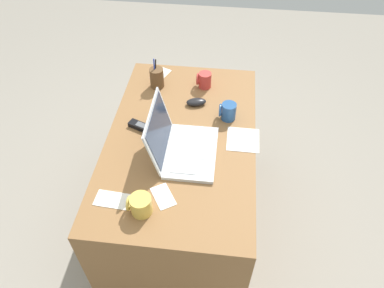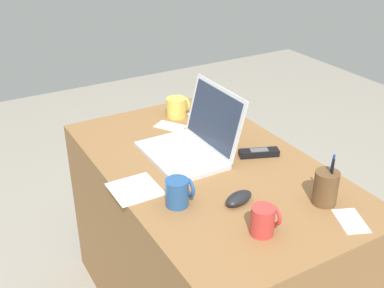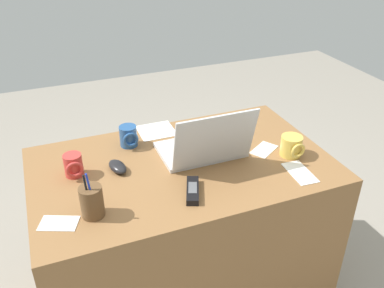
{
  "view_description": "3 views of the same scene",
  "coord_description": "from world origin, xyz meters",
  "px_view_note": "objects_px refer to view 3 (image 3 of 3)",
  "views": [
    {
      "loc": [
        -1.25,
        -0.2,
        2.03
      ],
      "look_at": [
        -0.09,
        -0.06,
        0.81
      ],
      "focal_mm": 33.95,
      "sensor_mm": 36.0,
      "label": 1
    },
    {
      "loc": [
        1.29,
        -0.82,
        1.64
      ],
      "look_at": [
        -0.1,
        -0.02,
        0.81
      ],
      "focal_mm": 44.74,
      "sensor_mm": 36.0,
      "label": 2
    },
    {
      "loc": [
        0.48,
        1.33,
        1.67
      ],
      "look_at": [
        -0.06,
        -0.04,
        0.82
      ],
      "focal_mm": 38.81,
      "sensor_mm": 36.0,
      "label": 3
    }
  ],
  "objects_px": {
    "coffee_mug_white": "(292,146)",
    "pen_holder": "(92,201)",
    "laptop": "(205,146)",
    "coffee_mug_tall": "(129,136)",
    "computer_mouse": "(118,167)",
    "coffee_mug_spare": "(74,165)",
    "cordless_phone": "(193,190)"
  },
  "relations": [
    {
      "from": "coffee_mug_white",
      "to": "pen_holder",
      "type": "bearing_deg",
      "value": 5.8
    },
    {
      "from": "laptop",
      "to": "coffee_mug_tall",
      "type": "height_order",
      "value": "laptop"
    },
    {
      "from": "laptop",
      "to": "computer_mouse",
      "type": "xyz_separation_m",
      "value": [
        0.36,
        -0.03,
        -0.03
      ]
    },
    {
      "from": "coffee_mug_tall",
      "to": "coffee_mug_spare",
      "type": "height_order",
      "value": "coffee_mug_tall"
    },
    {
      "from": "coffee_mug_spare",
      "to": "pen_holder",
      "type": "relative_size",
      "value": 0.51
    },
    {
      "from": "coffee_mug_white",
      "to": "coffee_mug_tall",
      "type": "relative_size",
      "value": 1.1
    },
    {
      "from": "computer_mouse",
      "to": "laptop",
      "type": "bearing_deg",
      "value": 161.21
    },
    {
      "from": "coffee_mug_tall",
      "to": "coffee_mug_white",
      "type": "bearing_deg",
      "value": 151.93
    },
    {
      "from": "coffee_mug_tall",
      "to": "pen_holder",
      "type": "bearing_deg",
      "value": 61.09
    },
    {
      "from": "computer_mouse",
      "to": "coffee_mug_white",
      "type": "height_order",
      "value": "coffee_mug_white"
    },
    {
      "from": "coffee_mug_white",
      "to": "coffee_mug_spare",
      "type": "bearing_deg",
      "value": -11.81
    },
    {
      "from": "pen_holder",
      "to": "laptop",
      "type": "bearing_deg",
      "value": -157.69
    },
    {
      "from": "pen_holder",
      "to": "computer_mouse",
      "type": "bearing_deg",
      "value": -119.93
    },
    {
      "from": "coffee_mug_tall",
      "to": "pen_holder",
      "type": "distance_m",
      "value": 0.47
    },
    {
      "from": "coffee_mug_tall",
      "to": "cordless_phone",
      "type": "bearing_deg",
      "value": 107.28
    },
    {
      "from": "laptop",
      "to": "cordless_phone",
      "type": "xyz_separation_m",
      "value": [
        0.14,
        0.21,
        -0.04
      ]
    },
    {
      "from": "computer_mouse",
      "to": "cordless_phone",
      "type": "xyz_separation_m",
      "value": [
        -0.22,
        0.25,
        -0.0
      ]
    },
    {
      "from": "laptop",
      "to": "coffee_mug_white",
      "type": "relative_size",
      "value": 3.42
    },
    {
      "from": "coffee_mug_white",
      "to": "coffee_mug_tall",
      "type": "height_order",
      "value": "coffee_mug_tall"
    },
    {
      "from": "laptop",
      "to": "coffee_mug_spare",
      "type": "distance_m",
      "value": 0.52
    },
    {
      "from": "computer_mouse",
      "to": "cordless_phone",
      "type": "relative_size",
      "value": 0.69
    },
    {
      "from": "laptop",
      "to": "coffee_mug_white",
      "type": "distance_m",
      "value": 0.36
    },
    {
      "from": "coffee_mug_white",
      "to": "cordless_phone",
      "type": "bearing_deg",
      "value": 11.2
    },
    {
      "from": "cordless_phone",
      "to": "computer_mouse",
      "type": "bearing_deg",
      "value": -48.32
    },
    {
      "from": "computer_mouse",
      "to": "coffee_mug_tall",
      "type": "distance_m",
      "value": 0.2
    },
    {
      "from": "coffee_mug_white",
      "to": "cordless_phone",
      "type": "height_order",
      "value": "coffee_mug_white"
    },
    {
      "from": "cordless_phone",
      "to": "pen_holder",
      "type": "relative_size",
      "value": 0.89
    },
    {
      "from": "computer_mouse",
      "to": "cordless_phone",
      "type": "bearing_deg",
      "value": 118.37
    },
    {
      "from": "coffee_mug_tall",
      "to": "coffee_mug_spare",
      "type": "xyz_separation_m",
      "value": [
        0.25,
        0.14,
        -0.0
      ]
    },
    {
      "from": "computer_mouse",
      "to": "coffee_mug_spare",
      "type": "bearing_deg",
      "value": -22.93
    },
    {
      "from": "computer_mouse",
      "to": "coffee_mug_spare",
      "type": "height_order",
      "value": "coffee_mug_spare"
    },
    {
      "from": "laptop",
      "to": "pen_holder",
      "type": "xyz_separation_m",
      "value": [
        0.49,
        0.2,
        0.01
      ]
    }
  ]
}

